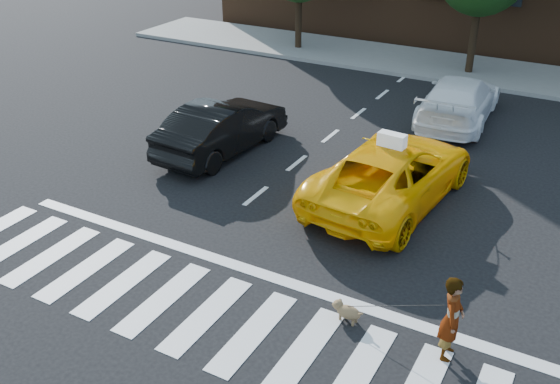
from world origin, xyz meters
name	(u,v)px	position (x,y,z in m)	size (l,w,h in m)	color
ground	(207,315)	(0.00, 0.00, 0.00)	(120.00, 120.00, 0.00)	black
crosswalk	(207,315)	(0.00, 0.00, 0.01)	(13.00, 2.40, 0.01)	silver
stop_line	(252,271)	(0.00, 1.60, 0.01)	(12.00, 0.30, 0.01)	silver
sidewalk_far	(459,68)	(0.00, 17.50, 0.07)	(30.00, 4.00, 0.15)	slate
taxi	(392,172)	(1.38, 5.82, 0.76)	(2.52, 5.47, 1.52)	#FFB205
black_sedan	(222,127)	(-3.83, 6.28, 0.74)	(1.57, 4.51, 1.49)	black
white_suv	(459,100)	(1.40, 11.91, 0.73)	(2.03, 5.00, 1.45)	white
woman	(452,318)	(4.14, 1.10, 0.78)	(0.57, 0.37, 1.56)	#999999
dog	(346,311)	(2.29, 1.11, 0.21)	(0.64, 0.30, 0.36)	#96684C
taxi_sign	(392,140)	(1.38, 5.62, 1.68)	(0.65, 0.28, 0.32)	white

